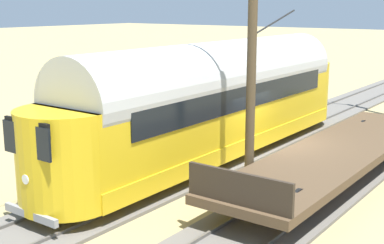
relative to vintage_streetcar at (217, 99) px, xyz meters
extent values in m
plane|color=tan|center=(-2.17, -0.26, -2.26)|extent=(220.00, 220.00, 0.00)
cube|color=#666059|center=(-4.34, -0.26, -2.21)|extent=(2.80, 80.00, 0.10)
cube|color=#59544C|center=(-3.62, -0.26, -2.12)|extent=(0.07, 80.00, 0.08)
cube|color=#59544C|center=(-5.06, -0.26, -2.12)|extent=(0.07, 80.00, 0.08)
cube|color=#666059|center=(0.00, -0.26, -2.21)|extent=(2.80, 80.00, 0.10)
cube|color=#59544C|center=(0.72, -0.26, -2.12)|extent=(0.07, 80.00, 0.08)
cube|color=#59544C|center=(-0.72, -0.26, -2.12)|extent=(0.07, 80.00, 0.08)
cube|color=gold|center=(0.00, -0.01, -1.55)|extent=(2.65, 14.02, 0.55)
cube|color=gold|center=(0.00, -0.01, -0.80)|extent=(2.55, 14.02, 0.95)
cube|color=gold|center=(0.00, -0.01, 0.20)|extent=(2.55, 14.02, 1.05)
cylinder|color=#B7B7B2|center=(0.00, -0.01, 0.72)|extent=(2.65, 13.73, 2.65)
cylinder|color=gold|center=(0.00, 6.95, -0.55)|extent=(2.55, 2.55, 2.55)
cylinder|color=gold|center=(0.00, -6.96, -0.55)|extent=(2.55, 2.55, 2.55)
cube|color=black|center=(0.00, 8.09, 0.46)|extent=(1.63, 0.08, 0.36)
cube|color=black|center=(0.00, 8.12, 0.15)|extent=(1.73, 0.06, 0.80)
cube|color=black|center=(1.29, -0.01, 0.20)|extent=(0.04, 11.77, 0.80)
cube|color=black|center=(-1.30, -0.01, 0.20)|extent=(0.04, 11.77, 0.80)
cylinder|color=silver|center=(0.00, 8.21, -0.80)|extent=(0.24, 0.06, 0.24)
cube|color=gray|center=(0.00, 8.15, -1.73)|extent=(1.94, 0.12, 0.20)
cylinder|color=black|center=(0.00, -4.06, 2.56)|extent=(0.07, 3.91, 1.09)
cylinder|color=black|center=(0.72, 4.48, -1.70)|extent=(0.10, 0.76, 0.76)
cylinder|color=black|center=(-0.72, 4.48, -1.70)|extent=(0.10, 0.76, 0.76)
cylinder|color=black|center=(0.72, -4.49, -1.70)|extent=(0.10, 0.76, 0.76)
cylinder|color=black|center=(-0.72, -4.49, -1.70)|extent=(0.10, 0.76, 0.76)
cube|color=brown|center=(-4.34, -0.69, -1.40)|extent=(2.80, 12.90, 0.25)
cube|color=#33281E|center=(-4.34, 5.55, -0.88)|extent=(2.80, 0.10, 0.80)
cylinder|color=black|center=(-3.62, 3.82, -1.66)|extent=(0.10, 0.84, 0.84)
cylinder|color=black|center=(-5.06, 3.82, -1.66)|extent=(0.10, 0.84, 0.84)
cylinder|color=black|center=(-3.62, -5.21, -1.66)|extent=(0.10, 0.84, 0.84)
cylinder|color=#4C3D28|center=(-2.64, 2.14, 1.41)|extent=(0.28, 0.28, 7.33)
camera|label=1|loc=(-10.36, 15.51, 3.28)|focal=49.25mm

